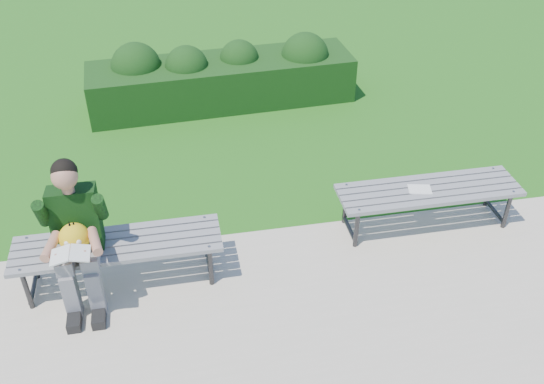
# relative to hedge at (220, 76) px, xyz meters

# --- Properties ---
(ground) EXTENTS (80.00, 80.00, 0.00)m
(ground) POSITION_rel_hedge_xyz_m (0.22, -2.93, -0.39)
(ground) COLOR #237514
(ground) RESTS_ON ground
(walkway) EXTENTS (30.00, 3.50, 0.02)m
(walkway) POSITION_rel_hedge_xyz_m (0.22, -4.68, -0.38)
(walkway) COLOR #A69B8C
(walkway) RESTS_ON ground
(hedge) EXTENTS (3.60, 1.08, 0.90)m
(hedge) POSITION_rel_hedge_xyz_m (0.00, 0.00, 0.00)
(hedge) COLOR #114011
(hedge) RESTS_ON ground
(bench_left) EXTENTS (1.80, 0.50, 0.46)m
(bench_left) POSITION_rel_hedge_xyz_m (-1.30, -3.40, 0.03)
(bench_left) COLOR gray
(bench_left) RESTS_ON walkway
(bench_right) EXTENTS (1.80, 0.50, 0.46)m
(bench_right) POSITION_rel_hedge_xyz_m (1.68, -3.14, 0.03)
(bench_right) COLOR gray
(bench_right) RESTS_ON walkway
(seated_boy) EXTENTS (0.56, 0.76, 1.31)m
(seated_boy) POSITION_rel_hedge_xyz_m (-1.60, -3.50, 0.33)
(seated_boy) COLOR gray
(seated_boy) RESTS_ON walkway
(paper_sheet) EXTENTS (0.25, 0.20, 0.01)m
(paper_sheet) POSITION_rel_hedge_xyz_m (1.58, -3.14, 0.09)
(paper_sheet) COLOR white
(paper_sheet) RESTS_ON bench_right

